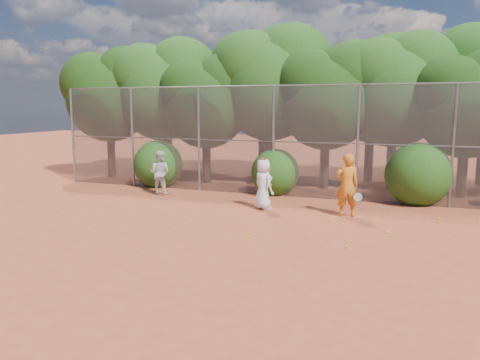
% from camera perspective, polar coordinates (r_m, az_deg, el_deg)
% --- Properties ---
extents(ground, '(80.00, 80.00, 0.00)m').
position_cam_1_polar(ground, '(11.56, 0.34, -7.52)').
color(ground, '#A54225').
rests_on(ground, ground).
extents(fence_back, '(20.05, 0.09, 4.03)m').
position_cam_1_polar(fence_back, '(16.91, 6.97, 4.79)').
color(fence_back, gray).
rests_on(fence_back, ground).
extents(tree_0, '(4.38, 3.81, 6.00)m').
position_cam_1_polar(tree_0, '(22.71, -15.55, 10.36)').
color(tree_0, black).
rests_on(tree_0, ground).
extents(tree_1, '(4.64, 4.03, 6.35)m').
position_cam_1_polar(tree_1, '(21.79, -9.34, 11.24)').
color(tree_1, black).
rests_on(tree_1, ground).
extents(tree_2, '(3.99, 3.47, 5.47)m').
position_cam_1_polar(tree_2, '(20.02, -4.00, 9.88)').
color(tree_2, black).
rests_on(tree_2, ground).
extents(tree_3, '(4.89, 4.26, 6.70)m').
position_cam_1_polar(tree_3, '(20.11, 3.88, 12.19)').
color(tree_3, black).
rests_on(tree_3, ground).
extents(tree_4, '(4.19, 3.64, 5.73)m').
position_cam_1_polar(tree_4, '(18.93, 10.69, 10.32)').
color(tree_4, black).
rests_on(tree_4, ground).
extents(tree_5, '(4.51, 3.92, 6.17)m').
position_cam_1_polar(tree_5, '(19.47, 18.54, 10.82)').
color(tree_5, black).
rests_on(tree_5, ground).
extents(tree_6, '(3.86, 3.36, 5.29)m').
position_cam_1_polar(tree_6, '(18.52, 26.14, 8.69)').
color(tree_6, black).
rests_on(tree_6, ground).
extents(tree_9, '(4.83, 4.20, 6.62)m').
position_cam_1_polar(tree_9, '(24.29, -8.70, 11.43)').
color(tree_9, black).
rests_on(tree_9, ground).
extents(tree_10, '(5.15, 4.48, 7.06)m').
position_cam_1_polar(tree_10, '(22.52, 3.03, 12.45)').
color(tree_10, black).
rests_on(tree_10, ground).
extents(tree_11, '(4.64, 4.03, 6.35)m').
position_cam_1_polar(tree_11, '(21.13, 15.96, 11.09)').
color(tree_11, black).
rests_on(tree_11, ground).
extents(bush_0, '(2.00, 2.00, 2.00)m').
position_cam_1_polar(bush_0, '(19.50, -9.95, 2.17)').
color(bush_0, '#1B4310').
rests_on(bush_0, ground).
extents(bush_1, '(1.80, 1.80, 1.80)m').
position_cam_1_polar(bush_1, '(17.54, 4.32, 1.19)').
color(bush_1, '#1B4310').
rests_on(bush_1, ground).
extents(bush_2, '(2.20, 2.20, 2.20)m').
position_cam_1_polar(bush_2, '(16.85, 20.90, 0.98)').
color(bush_2, '#1B4310').
rests_on(bush_2, ground).
extents(player_yellow, '(0.90, 0.64, 1.90)m').
position_cam_1_polar(player_yellow, '(14.28, 12.91, -0.63)').
color(player_yellow, orange).
rests_on(player_yellow, ground).
extents(player_teen, '(0.95, 0.90, 1.66)m').
position_cam_1_polar(player_teen, '(14.93, 2.86, -0.48)').
color(player_teen, white).
rests_on(player_teen, ground).
extents(player_white, '(0.90, 0.80, 1.64)m').
position_cam_1_polar(player_white, '(17.70, -9.76, 0.90)').
color(player_white, silver).
rests_on(player_white, ground).
extents(ball_0, '(0.07, 0.07, 0.07)m').
position_cam_1_polar(ball_0, '(12.79, 17.62, -6.15)').
color(ball_0, '#BFD025').
rests_on(ball_0, ground).
extents(ball_1, '(0.07, 0.07, 0.07)m').
position_cam_1_polar(ball_1, '(13.70, 10.74, -4.87)').
color(ball_1, '#BFD025').
rests_on(ball_1, ground).
extents(ball_2, '(0.07, 0.07, 0.07)m').
position_cam_1_polar(ball_2, '(11.32, 12.92, -7.93)').
color(ball_2, '#BFD025').
rests_on(ball_2, ground).
extents(ball_3, '(0.07, 0.07, 0.07)m').
position_cam_1_polar(ball_3, '(12.81, 17.76, -6.14)').
color(ball_3, '#BFD025').
rests_on(ball_3, ground).
extents(ball_4, '(0.07, 0.07, 0.07)m').
position_cam_1_polar(ball_4, '(11.82, 1.08, -6.96)').
color(ball_4, '#BFD025').
rests_on(ball_4, ground).
extents(ball_5, '(0.07, 0.07, 0.07)m').
position_cam_1_polar(ball_5, '(14.94, 23.09, -4.29)').
color(ball_5, '#BFD025').
rests_on(ball_5, ground).
extents(ball_6, '(0.07, 0.07, 0.07)m').
position_cam_1_polar(ball_6, '(14.11, 15.62, -4.64)').
color(ball_6, '#BFD025').
rests_on(ball_6, ground).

